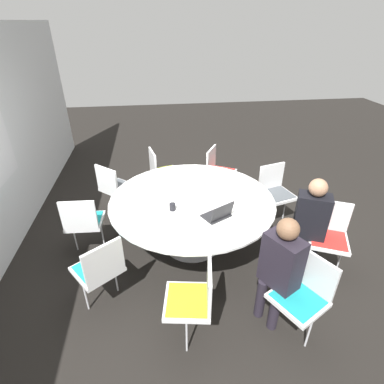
{
  "coord_description": "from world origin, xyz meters",
  "views": [
    {
      "loc": [
        -3.22,
        0.44,
        2.7
      ],
      "look_at": [
        0.0,
        0.0,
        0.83
      ],
      "focal_mm": 28.0,
      "sensor_mm": 36.0,
      "label": 1
    }
  ],
  "objects_px": {
    "chair_1": "(329,232)",
    "chair_8": "(195,296)",
    "chair_2": "(275,189)",
    "chair_4": "(161,170)",
    "coffee_cup": "(172,207)",
    "person_0": "(280,265)",
    "chair_7": "(100,267)",
    "laptop": "(219,214)",
    "chair_0": "(304,291)",
    "person_1": "(311,219)",
    "chair_3": "(218,169)",
    "chair_5": "(115,185)",
    "chair_6": "(83,220)"
  },
  "relations": [
    {
      "from": "chair_1",
      "to": "chair_8",
      "type": "xyz_separation_m",
      "value": [
        -0.72,
        1.7,
        0.0
      ]
    },
    {
      "from": "chair_2",
      "to": "chair_4",
      "type": "height_order",
      "value": "same"
    },
    {
      "from": "chair_8",
      "to": "coffee_cup",
      "type": "distance_m",
      "value": 1.17
    },
    {
      "from": "chair_4",
      "to": "person_0",
      "type": "xyz_separation_m",
      "value": [
        -2.6,
        -1.0,
        0.19
      ]
    },
    {
      "from": "chair_4",
      "to": "chair_7",
      "type": "distance_m",
      "value": 2.31
    },
    {
      "from": "laptop",
      "to": "chair_4",
      "type": "bearing_deg",
      "value": -99.7
    },
    {
      "from": "chair_8",
      "to": "person_0",
      "type": "bearing_deg",
      "value": -74.09
    },
    {
      "from": "chair_0",
      "to": "coffee_cup",
      "type": "xyz_separation_m",
      "value": [
        1.22,
        1.11,
        0.24
      ]
    },
    {
      "from": "person_0",
      "to": "person_1",
      "type": "xyz_separation_m",
      "value": [
        0.66,
        -0.64,
        0.0
      ]
    },
    {
      "from": "chair_7",
      "to": "laptop",
      "type": "xyz_separation_m",
      "value": [
        0.41,
        -1.31,
        0.25
      ]
    },
    {
      "from": "chair_3",
      "to": "laptop",
      "type": "height_order",
      "value": "laptop"
    },
    {
      "from": "person_0",
      "to": "person_1",
      "type": "relative_size",
      "value": 1.0
    },
    {
      "from": "chair_8",
      "to": "person_1",
      "type": "xyz_separation_m",
      "value": [
        0.75,
        -1.45,
        0.19
      ]
    },
    {
      "from": "chair_4",
      "to": "chair_5",
      "type": "distance_m",
      "value": 0.86
    },
    {
      "from": "chair_1",
      "to": "chair_7",
      "type": "relative_size",
      "value": 1.0
    },
    {
      "from": "chair_3",
      "to": "chair_8",
      "type": "relative_size",
      "value": 1.0
    },
    {
      "from": "chair_0",
      "to": "laptop",
      "type": "distance_m",
      "value": 1.18
    },
    {
      "from": "chair_4",
      "to": "chair_6",
      "type": "bearing_deg",
      "value": -49.58
    },
    {
      "from": "chair_3",
      "to": "chair_4",
      "type": "relative_size",
      "value": 1.0
    },
    {
      "from": "laptop",
      "to": "chair_5",
      "type": "bearing_deg",
      "value": -73.32
    },
    {
      "from": "coffee_cup",
      "to": "chair_8",
      "type": "bearing_deg",
      "value": -174.74
    },
    {
      "from": "chair_5",
      "to": "chair_4",
      "type": "bearing_deg",
      "value": 74.67
    },
    {
      "from": "chair_0",
      "to": "chair_6",
      "type": "xyz_separation_m",
      "value": [
        1.45,
        2.22,
        0.0
      ]
    },
    {
      "from": "chair_5",
      "to": "laptop",
      "type": "distance_m",
      "value": 1.88
    },
    {
      "from": "chair_0",
      "to": "chair_1",
      "type": "xyz_separation_m",
      "value": [
        0.8,
        -0.7,
        0.0
      ]
    },
    {
      "from": "chair_1",
      "to": "chair_2",
      "type": "xyz_separation_m",
      "value": [
        1.08,
        0.24,
        0.0
      ]
    },
    {
      "from": "chair_6",
      "to": "chair_4",
      "type": "bearing_deg",
      "value": 55.23
    },
    {
      "from": "chair_2",
      "to": "chair_5",
      "type": "height_order",
      "value": "same"
    },
    {
      "from": "chair_6",
      "to": "person_0",
      "type": "distance_m",
      "value": 2.41
    },
    {
      "from": "chair_0",
      "to": "laptop",
      "type": "height_order",
      "value": "laptop"
    },
    {
      "from": "person_1",
      "to": "laptop",
      "type": "relative_size",
      "value": 3.21
    },
    {
      "from": "chair_1",
      "to": "laptop",
      "type": "bearing_deg",
      "value": 16.93
    },
    {
      "from": "chair_1",
      "to": "chair_2",
      "type": "height_order",
      "value": "same"
    },
    {
      "from": "chair_0",
      "to": "person_1",
      "type": "height_order",
      "value": "person_1"
    },
    {
      "from": "chair_3",
      "to": "chair_4",
      "type": "xyz_separation_m",
      "value": [
        0.1,
        0.95,
        0.0
      ]
    },
    {
      "from": "chair_1",
      "to": "person_0",
      "type": "bearing_deg",
      "value": 60.24
    },
    {
      "from": "chair_8",
      "to": "coffee_cup",
      "type": "relative_size",
      "value": 10.06
    },
    {
      "from": "chair_3",
      "to": "chair_4",
      "type": "height_order",
      "value": "same"
    },
    {
      "from": "chair_7",
      "to": "chair_8",
      "type": "distance_m",
      "value": 1.03
    },
    {
      "from": "chair_6",
      "to": "chair_2",
      "type": "bearing_deg",
      "value": 12.2
    },
    {
      "from": "chair_3",
      "to": "chair_6",
      "type": "bearing_deg",
      "value": -29.13
    },
    {
      "from": "laptop",
      "to": "chair_0",
      "type": "bearing_deg",
      "value": 93.36
    },
    {
      "from": "person_1",
      "to": "laptop",
      "type": "distance_m",
      "value": 1.06
    },
    {
      "from": "chair_2",
      "to": "chair_4",
      "type": "xyz_separation_m",
      "value": [
        0.89,
        1.65,
        0.0
      ]
    },
    {
      "from": "chair_6",
      "to": "person_1",
      "type": "distance_m",
      "value": 2.74
    },
    {
      "from": "person_1",
      "to": "laptop",
      "type": "bearing_deg",
      "value": 16.41
    },
    {
      "from": "chair_1",
      "to": "person_1",
      "type": "xyz_separation_m",
      "value": [
        0.03,
        0.25,
        0.19
      ]
    },
    {
      "from": "chair_5",
      "to": "chair_1",
      "type": "bearing_deg",
      "value": 11.92
    },
    {
      "from": "chair_2",
      "to": "coffee_cup",
      "type": "bearing_deg",
      "value": 7.11
    },
    {
      "from": "chair_5",
      "to": "chair_7",
      "type": "distance_m",
      "value": 1.74
    }
  ]
}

